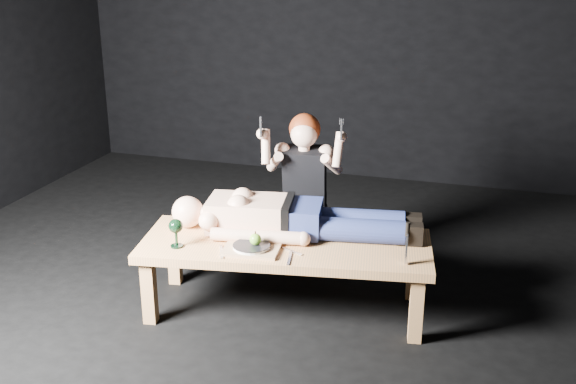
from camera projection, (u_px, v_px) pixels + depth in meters
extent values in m
plane|color=black|center=(248.00, 285.00, 4.55)|extent=(5.00, 5.00, 0.00)
plane|color=black|center=(339.00, 17.00, 6.30)|extent=(5.00, 0.00, 5.00)
cube|color=tan|center=(286.00, 276.00, 4.18)|extent=(1.80, 0.91, 0.45)
cube|color=tan|center=(252.00, 249.00, 3.99)|extent=(0.35, 0.27, 0.02)
cylinder|color=white|center=(251.00, 246.00, 3.98)|extent=(0.24, 0.24, 0.02)
sphere|color=#519A28|center=(255.00, 239.00, 3.97)|extent=(0.07, 0.07, 0.07)
cube|color=#B2B2B7|center=(222.00, 252.00, 3.97)|extent=(0.09, 0.17, 0.01)
cube|color=#B2B2B7|center=(289.00, 258.00, 3.89)|extent=(0.05, 0.18, 0.01)
cube|color=#B2B2B7|center=(290.00, 251.00, 3.99)|extent=(0.17, 0.09, 0.01)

